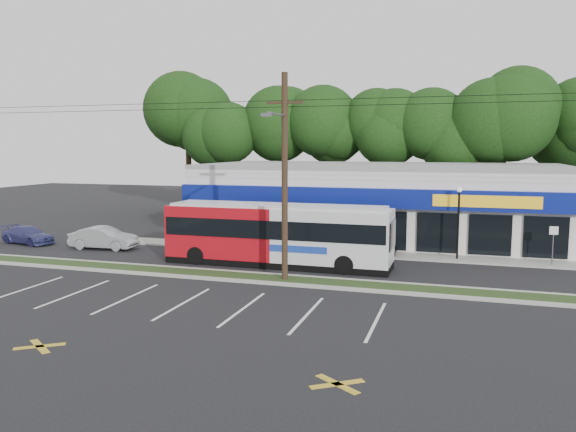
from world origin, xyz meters
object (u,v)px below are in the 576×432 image
Objects in this scene: metrobus at (277,233)px; car_blue at (28,235)px; car_dark at (360,244)px; pedestrian_b at (303,242)px; utility_pole at (281,170)px; sign_post at (553,239)px; car_silver at (104,238)px; lamp_post at (459,215)px; pedestrian_a at (346,244)px.

metrobus reaches higher than car_blue.
pedestrian_b is at bearing 99.37° from car_dark.
utility_pole is 15.71m from sign_post.
car_dark is at bearing 45.70° from metrobus.
car_silver is 2.78× the size of pedestrian_b.
utility_pole is at bearing -149.85° from sign_post.
car_dark is at bearing 71.33° from utility_pole.
metrobus reaches higher than car_silver.
utility_pole is at bearing -136.05° from lamp_post.
sign_post is at bearing -155.30° from pedestrian_b.
sign_post is (13.17, 7.65, -3.86)m from utility_pole.
pedestrian_a is at bearing -156.18° from pedestrian_b.
lamp_post is at bearing -86.96° from car_silver.
lamp_post is 2.73× the size of pedestrian_b.
utility_pole is 9.26m from car_dark.
pedestrian_b is at bearing 5.87° from pedestrian_a.
lamp_post reaches higher than metrobus.
car_dark is 2.82× the size of pedestrian_b.
lamp_post reaches higher than car_dark.
car_dark is at bearing -72.36° from car_blue.
sign_post is 0.55× the size of car_blue.
car_dark is 1.01× the size of car_silver.
pedestrian_a is (-0.74, -0.62, 0.04)m from car_dark.
sign_post is at bearing -92.37° from car_dark.
lamp_post reaches higher than pedestrian_b.
car_silver is 2.74× the size of pedestrian_a.
utility_pole is 12.31× the size of car_blue.
utility_pole reaches higher than sign_post.
lamp_post is 10.49m from metrobus.
metrobus is 18.45m from car_blue.
lamp_post is 28.08m from car_blue.
utility_pole is 8.31m from pedestrian_b.
sign_post reaches higher than car_silver.
utility_pole is 3.96× the size of metrobus.
car_blue is at bearing 175.18° from metrobus.
sign_post is 10.64m from car_dark.
sign_post is 11.40m from pedestrian_a.
utility_pole reaches higher than lamp_post.
utility_pole is at bearing -114.65° from car_silver.
pedestrian_a is 2.65m from pedestrian_b.
lamp_post is at bearing 43.95° from utility_pole.
pedestrian_a reaches higher than car_silver.
utility_pole is 11.67m from lamp_post.
pedestrian_b reaches higher than car_silver.
metrobus reaches higher than sign_post.
sign_post is at bearing 30.15° from utility_pole.
utility_pole is 11.39× the size of car_dark.
car_blue is 21.60m from pedestrian_a.
pedestrian_b is (18.87, 1.69, 0.19)m from car_blue.
sign_post is 14.04m from pedestrian_b.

